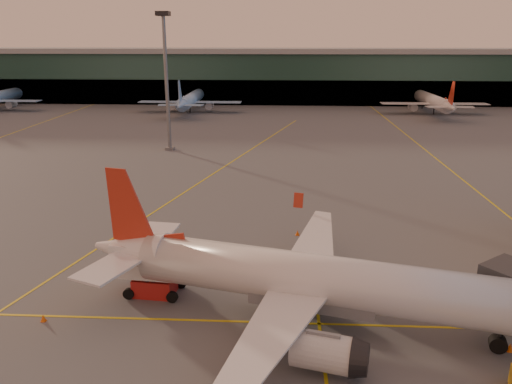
{
  "coord_description": "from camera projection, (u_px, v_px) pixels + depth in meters",
  "views": [
    {
      "loc": [
        1.91,
        -28.85,
        21.14
      ],
      "look_at": [
        -0.82,
        22.87,
        5.0
      ],
      "focal_mm": 35.0,
      "sensor_mm": 36.0,
      "label": 1
    }
  ],
  "objects": [
    {
      "name": "ground",
      "position": [
        250.0,
        362.0,
        33.89
      ],
      "size": [
        600.0,
        600.0,
        0.0
      ],
      "primitive_type": "plane",
      "color": "#4C4F54",
      "rests_on": "ground"
    },
    {
      "name": "taxi_markings",
      "position": [
        221.0,
        181.0,
        76.67
      ],
      "size": [
        100.12,
        173.0,
        0.01
      ],
      "color": "gold",
      "rests_on": "ground"
    },
    {
      "name": "terminal",
      "position": [
        277.0,
        76.0,
        166.47
      ],
      "size": [
        400.0,
        20.0,
        17.6
      ],
      "color": "#19382D",
      "rests_on": "ground"
    },
    {
      "name": "mast_west_near",
      "position": [
        166.0,
        72.0,
        93.4
      ],
      "size": [
        2.4,
        2.4,
        25.6
      ],
      "color": "slate",
      "rests_on": "ground"
    },
    {
      "name": "distant_aircraft_row",
      "position": [
        205.0,
        112.0,
        147.45
      ],
      "size": [
        290.0,
        34.0,
        13.0
      ],
      "color": "#85AEDF",
      "rests_on": "ground"
    },
    {
      "name": "main_airplane",
      "position": [
        311.0,
        281.0,
        37.43
      ],
      "size": [
        36.27,
        33.05,
        11.1
      ],
      "rotation": [
        0.0,
        0.0,
        -0.25
      ],
      "color": "silver",
      "rests_on": "ground"
    },
    {
      "name": "catering_truck",
      "position": [
        151.0,
        264.0,
        42.24
      ],
      "size": [
        6.35,
        3.33,
        4.75
      ],
      "rotation": [
        0.0,
        0.0,
        -0.1
      ],
      "color": "#A81A18",
      "rests_on": "ground"
    },
    {
      "name": "cone_tail",
      "position": [
        43.0,
        318.0,
        38.7
      ],
      "size": [
        0.44,
        0.44,
        0.56
      ],
      "color": "#DF560B",
      "rests_on": "ground"
    },
    {
      "name": "cone_wing_left",
      "position": [
        297.0,
        233.0,
        55.5
      ],
      "size": [
        0.47,
        0.47,
        0.6
      ],
      "color": "#DF560B",
      "rests_on": "ground"
    },
    {
      "name": "cone_fwd",
      "position": [
        510.0,
        347.0,
        34.99
      ],
      "size": [
        0.49,
        0.49,
        0.62
      ],
      "color": "#DF560B",
      "rests_on": "ground"
    }
  ]
}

